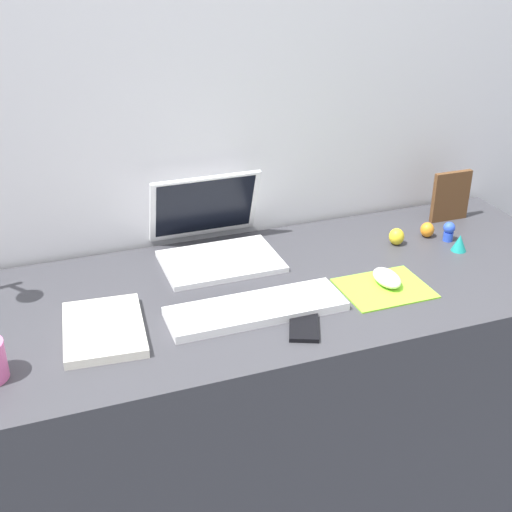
{
  "coord_description": "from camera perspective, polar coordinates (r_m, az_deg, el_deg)",
  "views": [
    {
      "loc": [
        -0.52,
        -1.34,
        1.55
      ],
      "look_at": [
        -0.03,
        0.0,
        0.83
      ],
      "focal_mm": 47.22,
      "sensor_mm": 36.0,
      "label": 1
    }
  ],
  "objects": [
    {
      "name": "toy_figurine_blue",
      "position": [
        1.94,
        16.02,
        2.07
      ],
      "size": [
        0.03,
        0.03,
        0.06
      ],
      "color": "blue",
      "rests_on": "desk"
    },
    {
      "name": "mousepad",
      "position": [
        1.67,
        10.81,
        -2.7
      ],
      "size": [
        0.21,
        0.17,
        0.0
      ],
      "primitive_type": "cube",
      "color": "#8CDB33",
      "rests_on": "desk"
    },
    {
      "name": "cell_phone",
      "position": [
        1.49,
        4.08,
        -5.84
      ],
      "size": [
        0.11,
        0.14,
        0.01
      ],
      "primitive_type": "cube",
      "rotation": [
        0.0,
        0.0,
        -0.41
      ],
      "color": "black",
      "rests_on": "desk"
    },
    {
      "name": "notebook_pad",
      "position": [
        1.5,
        -12.77,
        -6.05
      ],
      "size": [
        0.19,
        0.25,
        0.02
      ],
      "primitive_type": "cube",
      "rotation": [
        0.0,
        0.0,
        -0.09
      ],
      "color": "silver",
      "rests_on": "desk"
    },
    {
      "name": "laptop",
      "position": [
        1.79,
        -3.64,
        1.69
      ],
      "size": [
        0.3,
        0.28,
        0.2
      ],
      "color": "white",
      "rests_on": "desk"
    },
    {
      "name": "mouse",
      "position": [
        1.67,
        11.02,
        -1.83
      ],
      "size": [
        0.06,
        0.1,
        0.03
      ],
      "primitive_type": "ellipsoid",
      "color": "white",
      "rests_on": "mousepad"
    },
    {
      "name": "toy_figurine_teal",
      "position": [
        1.9,
        16.85,
        1.07
      ],
      "size": [
        0.04,
        0.04,
        0.05
      ],
      "primitive_type": "cone",
      "color": "teal",
      "rests_on": "desk"
    },
    {
      "name": "toy_figurine_yellow",
      "position": [
        1.89,
        11.82,
        1.63
      ],
      "size": [
        0.04,
        0.04,
        0.05
      ],
      "primitive_type": "ellipsoid",
      "color": "yellow",
      "rests_on": "desk"
    },
    {
      "name": "picture_frame",
      "position": [
        2.07,
        16.17,
        4.89
      ],
      "size": [
        0.12,
        0.02,
        0.15
      ],
      "primitive_type": "cube",
      "color": "brown",
      "rests_on": "desk"
    },
    {
      "name": "back_wall",
      "position": [
        1.96,
        -2.86,
        1.74
      ],
      "size": [
        2.91,
        0.05,
        1.44
      ],
      "primitive_type": "cube",
      "color": "silver",
      "rests_on": "ground_plane"
    },
    {
      "name": "ground_plane",
      "position": [
        2.11,
        0.74,
        -20.45
      ],
      "size": [
        6.0,
        6.0,
        0.0
      ],
      "primitive_type": "plane",
      "color": "#474C56"
    },
    {
      "name": "keyboard",
      "position": [
        1.54,
        0.03,
        -4.5
      ],
      "size": [
        0.41,
        0.13,
        0.02
      ],
      "primitive_type": "cube",
      "color": "white",
      "rests_on": "desk"
    },
    {
      "name": "desk",
      "position": [
        1.86,
        0.81,
        -12.66
      ],
      "size": [
        1.71,
        0.64,
        0.74
      ],
      "primitive_type": "cube",
      "color": "#38383D",
      "rests_on": "ground_plane"
    },
    {
      "name": "toy_figurine_orange",
      "position": [
        1.96,
        14.3,
        2.17
      ],
      "size": [
        0.04,
        0.04,
        0.04
      ],
      "primitive_type": "ellipsoid",
      "color": "orange",
      "rests_on": "desk"
    }
  ]
}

